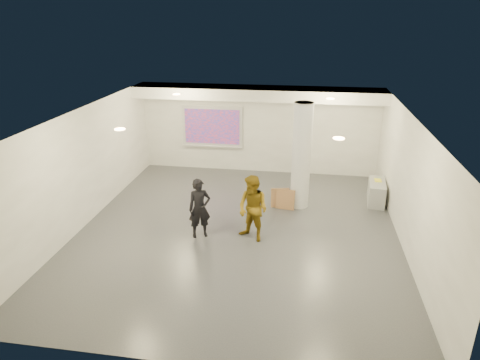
% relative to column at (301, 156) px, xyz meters
% --- Properties ---
extents(floor, '(8.00, 9.00, 0.01)m').
position_rel_column_xyz_m(floor, '(-1.50, -1.80, -1.50)').
color(floor, '#3C3E44').
rests_on(floor, ground).
extents(ceiling, '(8.00, 9.00, 0.01)m').
position_rel_column_xyz_m(ceiling, '(-1.50, -1.80, 1.50)').
color(ceiling, white).
rests_on(ceiling, floor).
extents(wall_back, '(8.00, 0.01, 3.00)m').
position_rel_column_xyz_m(wall_back, '(-1.50, 2.70, 0.00)').
color(wall_back, silver).
rests_on(wall_back, floor).
extents(wall_front, '(8.00, 0.01, 3.00)m').
position_rel_column_xyz_m(wall_front, '(-1.50, -6.30, 0.00)').
color(wall_front, silver).
rests_on(wall_front, floor).
extents(wall_left, '(0.01, 9.00, 3.00)m').
position_rel_column_xyz_m(wall_left, '(-5.50, -1.80, 0.00)').
color(wall_left, silver).
rests_on(wall_left, floor).
extents(wall_right, '(0.01, 9.00, 3.00)m').
position_rel_column_xyz_m(wall_right, '(2.50, -1.80, 0.00)').
color(wall_right, silver).
rests_on(wall_right, floor).
extents(soffit_band, '(8.00, 1.10, 0.36)m').
position_rel_column_xyz_m(soffit_band, '(-1.50, 2.15, 1.32)').
color(soffit_band, silver).
rests_on(soffit_band, ceiling).
extents(downlight_nw, '(0.22, 0.22, 0.02)m').
position_rel_column_xyz_m(downlight_nw, '(-3.70, 0.70, 1.48)').
color(downlight_nw, '#FFC37F').
rests_on(downlight_nw, ceiling).
extents(downlight_ne, '(0.22, 0.22, 0.02)m').
position_rel_column_xyz_m(downlight_ne, '(0.70, 0.70, 1.48)').
color(downlight_ne, '#FFC37F').
rests_on(downlight_ne, ceiling).
extents(downlight_sw, '(0.22, 0.22, 0.02)m').
position_rel_column_xyz_m(downlight_sw, '(-3.70, -3.30, 1.48)').
color(downlight_sw, '#FFC37F').
rests_on(downlight_sw, ceiling).
extents(downlight_se, '(0.22, 0.22, 0.02)m').
position_rel_column_xyz_m(downlight_se, '(0.70, -3.30, 1.48)').
color(downlight_se, '#FFC37F').
rests_on(downlight_se, ceiling).
extents(column, '(0.52, 0.52, 3.00)m').
position_rel_column_xyz_m(column, '(0.00, 0.00, 0.00)').
color(column, silver).
rests_on(column, floor).
extents(projection_screen, '(2.10, 0.13, 1.42)m').
position_rel_column_xyz_m(projection_screen, '(-3.10, 2.65, 0.03)').
color(projection_screen, silver).
rests_on(projection_screen, wall_back).
extents(credenza, '(0.56, 1.14, 0.64)m').
position_rel_column_xyz_m(credenza, '(2.22, 0.58, -1.18)').
color(credenza, gray).
rests_on(credenza, floor).
extents(postit_pad, '(0.19, 0.26, 0.03)m').
position_rel_column_xyz_m(postit_pad, '(2.24, 0.69, -0.85)').
color(postit_pad, '#FFF62C').
rests_on(postit_pad, credenza).
extents(cardboard_back, '(0.53, 0.19, 0.57)m').
position_rel_column_xyz_m(cardboard_back, '(-0.54, -0.17, -1.21)').
color(cardboard_back, '#926640').
rests_on(cardboard_back, floor).
extents(cardboard_front, '(0.54, 0.22, 0.58)m').
position_rel_column_xyz_m(cardboard_front, '(-0.38, -0.28, -1.21)').
color(cardboard_front, '#926640').
rests_on(cardboard_front, floor).
extents(woman, '(0.65, 0.56, 1.51)m').
position_rel_column_xyz_m(woman, '(-2.38, -2.18, -0.75)').
color(woman, black).
rests_on(woman, floor).
extents(man, '(1.01, 0.94, 1.65)m').
position_rel_column_xyz_m(man, '(-1.07, -2.14, -0.68)').
color(man, '#7F6012').
rests_on(man, floor).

